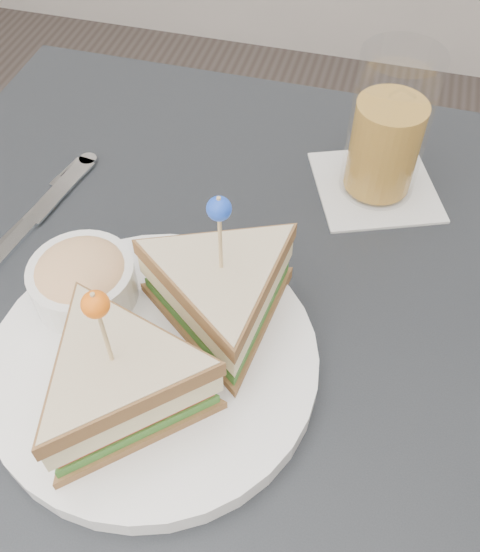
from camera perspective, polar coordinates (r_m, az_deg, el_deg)
ground_plane at (r=1.28m, az=-0.60°, el=-23.56°), size 3.50×3.50×0.00m
table at (r=0.66m, az=-1.07°, el=-7.41°), size 0.80×0.80×0.75m
plate_meal at (r=0.53m, az=-7.51°, el=-5.51°), size 0.35×0.35×0.17m
cutlery_fork at (r=0.73m, az=-17.78°, el=6.36°), size 0.06×0.18×0.01m
cutlery_knife at (r=0.72m, az=-18.41°, el=5.23°), size 0.05×0.21×0.01m
drink_set at (r=0.69m, az=13.47°, el=12.63°), size 0.17×0.17×0.17m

